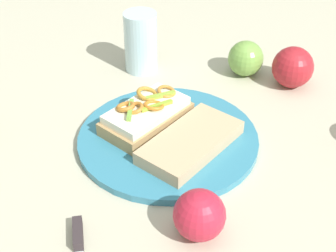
# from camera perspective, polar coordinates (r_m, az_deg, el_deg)

# --- Properties ---
(ground_plane) EXTENTS (2.00, 2.00, 0.00)m
(ground_plane) POSITION_cam_1_polar(r_m,az_deg,el_deg) (0.81, -0.00, -1.82)
(ground_plane) COLOR #B5B097
(ground_plane) RESTS_ON ground
(plate) EXTENTS (0.30, 0.30, 0.01)m
(plate) POSITION_cam_1_polar(r_m,az_deg,el_deg) (0.81, -0.00, -1.48)
(plate) COLOR teal
(plate) RESTS_ON ground_plane
(sandwich) EXTENTS (0.17, 0.16, 0.05)m
(sandwich) POSITION_cam_1_polar(r_m,az_deg,el_deg) (0.82, -2.49, 1.32)
(sandwich) COLOR tan
(sandwich) RESTS_ON plate
(bread_slice_side) EXTENTS (0.19, 0.18, 0.02)m
(bread_slice_side) POSITION_cam_1_polar(r_m,az_deg,el_deg) (0.78, 2.63, -1.88)
(bread_slice_side) COLOR tan
(bread_slice_side) RESTS_ON plate
(apple_0) EXTENTS (0.08, 0.08, 0.07)m
(apple_0) POSITION_cam_1_polar(r_m,az_deg,el_deg) (0.65, 3.65, -10.23)
(apple_0) COLOR #BA2136
(apple_0) RESTS_ON ground_plane
(apple_2) EXTENTS (0.09, 0.09, 0.07)m
(apple_2) POSITION_cam_1_polar(r_m,az_deg,el_deg) (0.99, 8.96, 7.72)
(apple_2) COLOR #72A144
(apple_2) RESTS_ON ground_plane
(apple_4) EXTENTS (0.11, 0.11, 0.08)m
(apple_4) POSITION_cam_1_polar(r_m,az_deg,el_deg) (0.97, 14.21, 6.60)
(apple_4) COLOR #AB2028
(apple_4) RESTS_ON ground_plane
(drinking_glass) EXTENTS (0.07, 0.07, 0.12)m
(drinking_glass) POSITION_cam_1_polar(r_m,az_deg,el_deg) (0.99, -3.17, 9.65)
(drinking_glass) COLOR silver
(drinking_glass) RESTS_ON ground_plane
(knife) EXTENTS (0.12, 0.03, 0.02)m
(knife) POSITION_cam_1_polar(r_m,az_deg,el_deg) (0.66, -10.31, -13.15)
(knife) COLOR silver
(knife) RESTS_ON ground_plane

